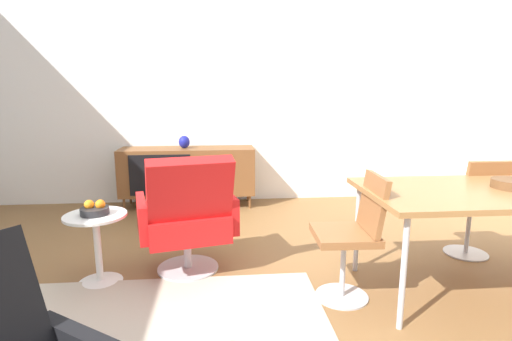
% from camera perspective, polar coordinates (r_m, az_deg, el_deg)
% --- Properties ---
extents(ground_plane, '(8.32, 8.32, 0.00)m').
position_cam_1_polar(ground_plane, '(2.82, -0.60, -18.07)').
color(ground_plane, brown).
extents(wall_back, '(6.80, 0.12, 2.80)m').
position_cam_1_polar(wall_back, '(5.05, -3.10, 11.48)').
color(wall_back, white).
rests_on(wall_back, ground_plane).
extents(sideboard, '(1.60, 0.45, 0.72)m').
position_cam_1_polar(sideboard, '(4.86, -9.84, -0.07)').
color(sideboard, brown).
rests_on(sideboard, ground_plane).
extents(vase_cobalt, '(0.13, 0.13, 0.15)m').
position_cam_1_polar(vase_cobalt, '(4.81, -10.34, 4.08)').
color(vase_cobalt, navy).
rests_on(vase_cobalt, sideboard).
extents(dining_table, '(1.60, 0.90, 0.74)m').
position_cam_1_polar(dining_table, '(3.08, 29.99, -3.14)').
color(dining_table, olive).
rests_on(dining_table, ground_plane).
extents(wooden_bowl_on_table, '(0.26, 0.26, 0.06)m').
position_cam_1_polar(wooden_bowl_on_table, '(3.19, 33.06, -1.64)').
color(wooden_bowl_on_table, brown).
rests_on(wooden_bowl_on_table, dining_table).
extents(dining_chair_back_right, '(0.40, 0.43, 0.86)m').
position_cam_1_polar(dining_chair_back_right, '(3.77, 29.17, -4.21)').
color(dining_chair_back_right, brown).
rests_on(dining_chair_back_right, ground_plane).
extents(dining_chair_near_window, '(0.44, 0.41, 0.86)m').
position_cam_1_polar(dining_chair_near_window, '(2.73, 13.92, -8.60)').
color(dining_chair_near_window, brown).
rests_on(dining_chair_near_window, ground_plane).
extents(lounge_chair_red, '(0.82, 0.77, 0.95)m').
position_cam_1_polar(lounge_chair_red, '(3.05, -9.87, -6.36)').
color(lounge_chair_red, red).
rests_on(lounge_chair_red, ground_plane).
extents(side_table_round, '(0.44, 0.44, 0.52)m').
position_cam_1_polar(side_table_round, '(3.13, -21.96, -9.36)').
color(side_table_round, white).
rests_on(side_table_round, ground_plane).
extents(fruit_bowl, '(0.20, 0.20, 0.11)m').
position_cam_1_polar(fruit_bowl, '(3.07, -22.27, -5.22)').
color(fruit_bowl, '#262628').
rests_on(fruit_bowl, side_table_round).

